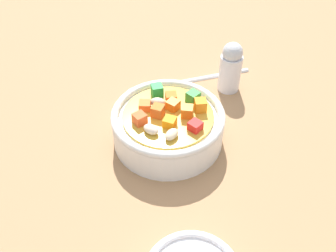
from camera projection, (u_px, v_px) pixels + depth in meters
ground_plane at (168, 144)px, 55.66cm from camera, size 140.00×140.00×2.00cm
soup_bowl_main at (168, 125)px, 53.02cm from camera, size 15.61×15.61×6.43cm
spoon at (185, 80)px, 64.48cm from camera, size 21.66×5.61×0.94cm
pepper_shaker at (231, 67)px, 60.66cm from camera, size 3.57×3.57×8.56cm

